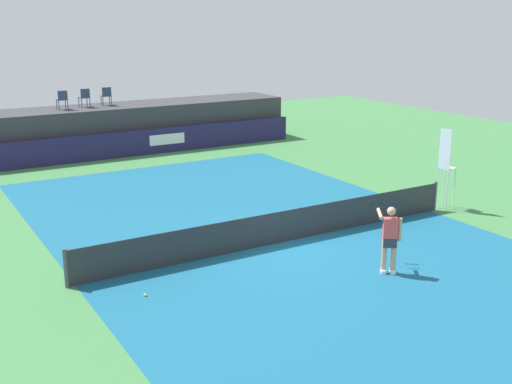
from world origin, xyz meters
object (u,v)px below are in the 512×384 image
object	(u,v)px
spectator_chair_center	(106,95)
net_post_far	(435,196)
spectator_chair_left	(84,97)
umpire_chair	(446,164)
tennis_player	(389,237)
tennis_ball	(145,295)
spectator_chair_far_left	(62,99)
net_post_near	(66,268)

from	to	relation	value
spectator_chair_center	net_post_far	world-z (taller)	spectator_chair_center
spectator_chair_left	spectator_chair_center	world-z (taller)	same
umpire_chair	tennis_player	xyz separation A→B (m)	(-5.44, -3.26, -0.63)
tennis_ball	spectator_chair_far_left	bearing A→B (deg)	81.49
tennis_player	tennis_ball	bearing A→B (deg)	162.74
net_post_far	tennis_player	size ratio (longest dim) A/B	0.56
spectator_chair_left	umpire_chair	bearing A→B (deg)	-63.30
spectator_chair_left	net_post_far	bearing A→B (deg)	-64.39
spectator_chair_center	net_post_far	xyz separation A→B (m)	(6.28, -15.47, -2.19)
umpire_chair	net_post_near	world-z (taller)	umpire_chair
umpire_chair	net_post_far	xyz separation A→B (m)	(-0.37, 0.02, -1.09)
net_post_near	tennis_player	bearing A→B (deg)	-24.09
spectator_chair_far_left	net_post_far	world-z (taller)	spectator_chair_far_left
spectator_chair_left	net_post_far	size ratio (longest dim) A/B	0.89
net_post_far	spectator_chair_center	bearing A→B (deg)	112.09
net_post_far	tennis_player	world-z (taller)	tennis_player
spectator_chair_far_left	tennis_ball	world-z (taller)	spectator_chair_far_left
umpire_chair	net_post_near	size ratio (longest dim) A/B	2.76
spectator_chair_far_left	tennis_player	world-z (taller)	spectator_chair_far_left
net_post_near	tennis_player	size ratio (longest dim) A/B	0.56
spectator_chair_center	tennis_player	distance (m)	18.86
spectator_chair_center	net_post_near	xyz separation A→B (m)	(-6.12, -15.47, -2.19)
umpire_chair	tennis_ball	world-z (taller)	umpire_chair
tennis_player	tennis_ball	distance (m)	6.23
spectator_chair_center	spectator_chair_far_left	bearing A→B (deg)	-170.52
net_post_far	tennis_player	xyz separation A→B (m)	(-5.07, -3.28, 0.46)
spectator_chair_left	spectator_chair_center	xyz separation A→B (m)	(1.09, 0.10, 0.00)
spectator_chair_left	net_post_near	bearing A→B (deg)	-108.14
spectator_chair_far_left	spectator_chair_center	size ratio (longest dim) A/B	1.00
spectator_chair_left	tennis_ball	size ratio (longest dim) A/B	13.06
spectator_chair_left	tennis_player	distance (m)	18.86
net_post_far	tennis_player	distance (m)	6.06
spectator_chair_center	umpire_chair	bearing A→B (deg)	-66.77
tennis_ball	net_post_far	bearing A→B (deg)	7.53
spectator_chair_left	tennis_player	xyz separation A→B (m)	(2.30, -18.64, -1.73)
spectator_chair_left	spectator_chair_center	distance (m)	1.10
spectator_chair_far_left	tennis_player	xyz separation A→B (m)	(3.41, -18.37, -1.73)
net_post_far	tennis_ball	size ratio (longest dim) A/B	14.71
spectator_chair_left	tennis_ball	world-z (taller)	spectator_chair_left
spectator_chair_center	net_post_far	size ratio (longest dim) A/B	0.89
spectator_chair_left	net_post_near	distance (m)	16.32
spectator_chair_left	umpire_chair	size ratio (longest dim) A/B	0.32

